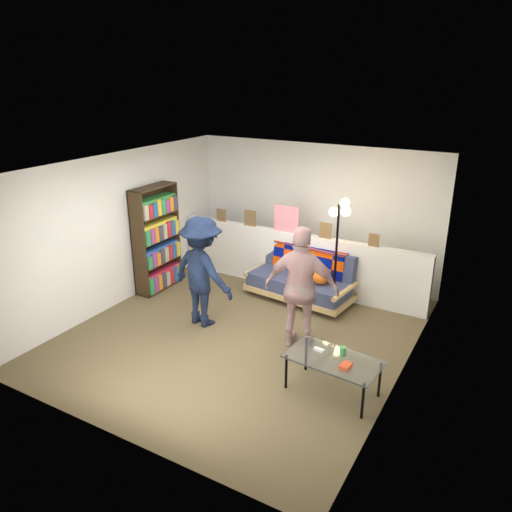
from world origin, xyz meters
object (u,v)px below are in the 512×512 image
Objects in this scene: futon_sofa at (302,279)px; person_right at (302,288)px; floor_lamp at (339,233)px; coffee_table at (334,361)px; bookshelf at (156,242)px; person_left at (202,272)px.

person_right is at bearing -66.33° from futon_sofa.
floor_lamp is (0.60, -0.05, 0.91)m from futon_sofa.
floor_lamp reaches higher than coffee_table.
futon_sofa is 2.52m from bookshelf.
futon_sofa is at bearing -78.11° from person_right.
coffee_table is 2.44m from person_left.
person_left reaches higher than coffee_table.
person_left is 0.97× the size of person_right.
coffee_table is 0.66× the size of person_right.
floor_lamp is 1.39m from person_right.
coffee_table is 1.19m from person_right.
floor_lamp reaches higher than futon_sofa.
person_right reaches higher than coffee_table.
bookshelf is 1.01× the size of floor_lamp.
bookshelf reaches higher than person_left.
person_right is (0.00, -1.33, -0.40)m from floor_lamp.
bookshelf is 3.99m from coffee_table.
bookshelf is 1.59× the size of coffee_table.
futon_sofa is 1.59m from person_right.
bookshelf is at bearing -22.69° from person_right.
futon_sofa is 1.02× the size of floor_lamp.
person_left is (-0.92, -1.49, 0.48)m from futon_sofa.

